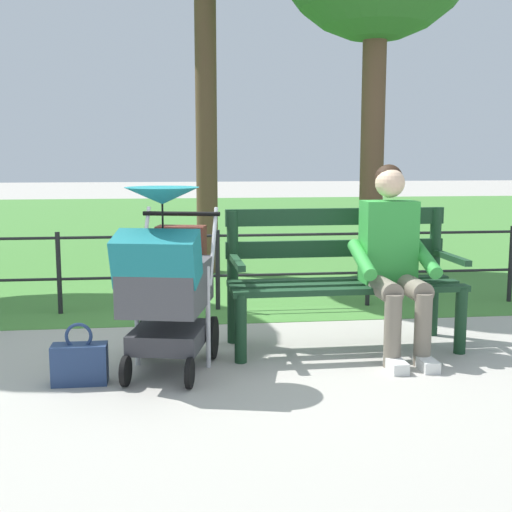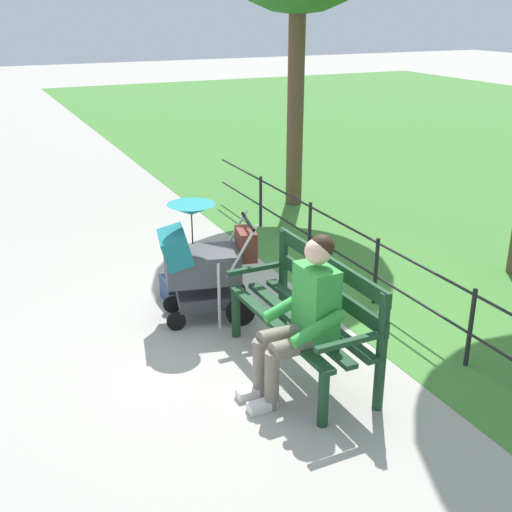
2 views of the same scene
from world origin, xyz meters
name	(u,v)px [view 2 (image 2 of 2)]	position (x,y,z in m)	size (l,w,h in m)	color
ground_plane	(255,329)	(0.00, 0.00, 0.00)	(60.00, 60.00, 0.00)	#ADA89E
park_bench	(309,310)	(-0.79, -0.12, 0.53)	(1.61, 0.63, 0.96)	#193D23
person_on_bench	(303,313)	(-1.09, 0.11, 0.68)	(0.54, 0.74, 1.28)	slate
stroller	(201,261)	(0.42, 0.36, 0.59)	(0.68, 0.97, 1.15)	black
handbag	(171,289)	(0.93, 0.52, 0.13)	(0.32, 0.14, 0.37)	navy
park_fence	(393,275)	(-0.28, -1.32, 0.42)	(8.06, 0.04, 0.70)	black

